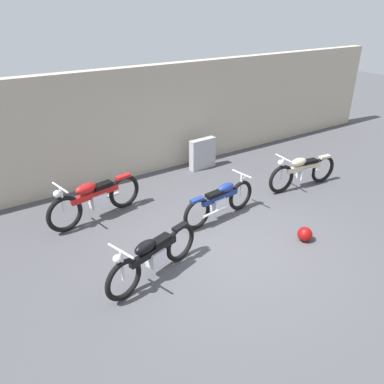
{
  "coord_description": "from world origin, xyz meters",
  "views": [
    {
      "loc": [
        -3.79,
        -4.52,
        4.12
      ],
      "look_at": [
        0.14,
        1.39,
        0.55
      ],
      "focal_mm": 35.39,
      "sensor_mm": 36.0,
      "label": 1
    }
  ],
  "objects_px": {
    "motorcycle_cream": "(302,171)",
    "motorcycle_blue": "(220,201)",
    "stone_marker": "(203,154)",
    "motorcycle_red": "(95,199)",
    "helmet": "(305,234)",
    "motorcycle_black": "(153,256)"
  },
  "relations": [
    {
      "from": "helmet",
      "to": "motorcycle_red",
      "type": "height_order",
      "value": "motorcycle_red"
    },
    {
      "from": "helmet",
      "to": "motorcycle_black",
      "type": "height_order",
      "value": "motorcycle_black"
    },
    {
      "from": "stone_marker",
      "to": "helmet",
      "type": "relative_size",
      "value": 2.93
    },
    {
      "from": "helmet",
      "to": "motorcycle_blue",
      "type": "xyz_separation_m",
      "value": [
        -0.84,
        1.58,
        0.28
      ]
    },
    {
      "from": "stone_marker",
      "to": "helmet",
      "type": "height_order",
      "value": "stone_marker"
    },
    {
      "from": "stone_marker",
      "to": "motorcycle_cream",
      "type": "relative_size",
      "value": 0.41
    },
    {
      "from": "motorcycle_cream",
      "to": "motorcycle_red",
      "type": "distance_m",
      "value": 4.95
    },
    {
      "from": "helmet",
      "to": "motorcycle_blue",
      "type": "height_order",
      "value": "motorcycle_blue"
    },
    {
      "from": "motorcycle_red",
      "to": "motorcycle_blue",
      "type": "bearing_deg",
      "value": 135.76
    },
    {
      "from": "motorcycle_black",
      "to": "motorcycle_red",
      "type": "bearing_deg",
      "value": -104.32
    },
    {
      "from": "stone_marker",
      "to": "helmet",
      "type": "xyz_separation_m",
      "value": [
        -0.42,
        -4.02,
        -0.28
      ]
    },
    {
      "from": "motorcycle_blue",
      "to": "motorcycle_red",
      "type": "bearing_deg",
      "value": 139.98
    },
    {
      "from": "helmet",
      "to": "motorcycle_black",
      "type": "bearing_deg",
      "value": 167.62
    },
    {
      "from": "motorcycle_red",
      "to": "helmet",
      "type": "bearing_deg",
      "value": 124.19
    },
    {
      "from": "motorcycle_cream",
      "to": "motorcycle_blue",
      "type": "xyz_separation_m",
      "value": [
        -2.58,
        -0.09,
        -0.02
      ]
    },
    {
      "from": "stone_marker",
      "to": "motorcycle_cream",
      "type": "height_order",
      "value": "motorcycle_cream"
    },
    {
      "from": "stone_marker",
      "to": "motorcycle_red",
      "type": "height_order",
      "value": "motorcycle_red"
    },
    {
      "from": "stone_marker",
      "to": "helmet",
      "type": "bearing_deg",
      "value": -96.03
    },
    {
      "from": "stone_marker",
      "to": "motorcycle_red",
      "type": "xyz_separation_m",
      "value": [
        -3.44,
        -1.0,
        0.05
      ]
    },
    {
      "from": "motorcycle_black",
      "to": "motorcycle_cream",
      "type": "bearing_deg",
      "value": 176.06
    },
    {
      "from": "helmet",
      "to": "stone_marker",
      "type": "bearing_deg",
      "value": 83.97
    },
    {
      "from": "motorcycle_red",
      "to": "motorcycle_black",
      "type": "relative_size",
      "value": 1.12
    }
  ]
}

